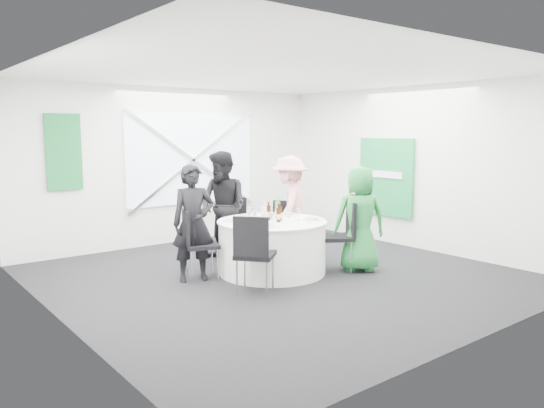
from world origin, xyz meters
TOP-DOWN VIEW (x-y plane):
  - floor at (0.00, 0.00)m, footprint 6.00×6.00m
  - ceiling at (0.00, 0.00)m, footprint 6.00×6.00m
  - wall_back at (0.00, 3.00)m, footprint 6.00×0.00m
  - wall_front at (0.00, -3.00)m, footprint 6.00×0.00m
  - wall_left at (-3.00, 0.00)m, footprint 0.00×6.00m
  - wall_right at (3.00, 0.00)m, footprint 0.00×6.00m
  - window_panel at (0.30, 2.96)m, footprint 2.60×0.03m
  - window_brace_a at (0.30, 2.92)m, footprint 2.63×0.05m
  - window_brace_b at (0.30, 2.92)m, footprint 2.63×0.05m
  - green_banner at (-2.00, 2.95)m, footprint 0.55×0.04m
  - green_sign at (2.94, 0.60)m, footprint 0.05×1.20m
  - banquet_table at (0.00, 0.20)m, footprint 1.56×1.56m
  - chair_back at (0.19, 1.32)m, footprint 0.50×0.50m
  - chair_back_left at (-1.04, 0.58)m, footprint 0.57×0.56m
  - chair_back_right at (0.78, 0.89)m, footprint 0.58×0.58m
  - chair_front_right at (0.87, -0.34)m, footprint 0.64×0.64m
  - chair_front_left at (-0.85, -0.51)m, footprint 0.65×0.65m
  - person_man_back_left at (-1.07, 0.56)m, footprint 0.67×0.54m
  - person_man_back at (-0.19, 1.19)m, footprint 0.61×0.91m
  - person_woman_pink at (0.90, 0.87)m, footprint 1.14×1.03m
  - person_woman_green at (1.07, -0.49)m, footprint 0.89×0.82m
  - plate_back at (-0.05, 0.71)m, footprint 0.28×0.28m
  - plate_back_left at (-0.47, 0.51)m, footprint 0.27×0.27m
  - plate_back_right at (0.49, 0.42)m, footprint 0.26×0.26m
  - plate_front_right at (0.46, -0.13)m, footprint 0.27×0.27m
  - plate_front_left at (-0.34, -0.20)m, footprint 0.26×0.26m
  - napkin at (-0.39, -0.19)m, footprint 0.19×0.14m
  - beer_bottle_a at (-0.15, 0.21)m, footprint 0.06×0.06m
  - beer_bottle_b at (0.01, 0.29)m, footprint 0.06×0.06m
  - beer_bottle_c at (0.11, 0.15)m, footprint 0.06×0.06m
  - beer_bottle_d at (-0.00, 0.05)m, footprint 0.06×0.06m
  - green_water_bottle at (0.16, 0.27)m, footprint 0.08×0.08m
  - clear_water_bottle at (-0.15, 0.19)m, footprint 0.08×0.08m
  - wine_glass_a at (-0.22, -0.08)m, footprint 0.07×0.07m
  - wine_glass_b at (0.14, 0.53)m, footprint 0.07×0.07m
  - wine_glass_c at (-0.33, 0.17)m, footprint 0.07×0.07m
  - wine_glass_d at (0.38, 0.29)m, footprint 0.07×0.07m
  - wine_glass_e at (-0.15, 0.51)m, footprint 0.07×0.07m
  - wine_glass_f at (-0.34, 0.29)m, footprint 0.07×0.07m
  - wine_glass_g at (0.31, -0.01)m, footprint 0.07×0.07m
  - fork_a at (-0.55, 0.02)m, footprint 0.10×0.13m
  - knife_a at (-0.35, -0.25)m, footprint 0.10×0.13m
  - fork_b at (-0.38, 0.63)m, footprint 0.09×0.14m
  - knife_b at (-0.56, 0.34)m, footprint 0.09×0.14m
  - fork_c at (0.55, 0.37)m, footprint 0.10×0.13m
  - knife_c at (0.39, 0.62)m, footprint 0.09×0.14m
  - fork_d at (0.30, -0.29)m, footprint 0.11×0.12m
  - knife_d at (0.55, 0.02)m, footprint 0.10×0.13m
  - fork_e at (0.11, 0.76)m, footprint 0.15×0.03m
  - knife_e at (-0.21, 0.74)m, footprint 0.15×0.03m

SIDE VIEW (x-z plane):
  - floor at x=0.00m, z-range 0.00..0.00m
  - banquet_table at x=0.00m, z-range 0.00..0.76m
  - chair_back_right at x=0.78m, z-range 0.08..0.98m
  - chair_back at x=0.19m, z-range 0.08..1.03m
  - chair_back_left at x=-1.04m, z-range 0.09..1.05m
  - chair_front_left at x=-0.85m, z-range 0.09..1.10m
  - chair_front_right at x=0.87m, z-range 0.09..1.11m
  - fork_a at x=-0.55m, z-range 0.76..0.77m
  - knife_a at x=-0.35m, z-range 0.76..0.77m
  - fork_b at x=-0.38m, z-range 0.76..0.77m
  - knife_b at x=-0.56m, z-range 0.76..0.77m
  - fork_c at x=0.55m, z-range 0.76..0.77m
  - knife_c at x=0.39m, z-range 0.76..0.77m
  - fork_d at x=0.30m, z-range 0.76..0.77m
  - knife_d at x=0.55m, z-range 0.76..0.77m
  - fork_e at x=0.11m, z-range 0.76..0.77m
  - knife_e at x=-0.21m, z-range 0.76..0.77m
  - person_woman_green at x=1.07m, z-range 0.00..1.53m
  - plate_back at x=-0.05m, z-range 0.76..0.77m
  - plate_back_left at x=-0.47m, z-range 0.76..0.77m
  - plate_front_left at x=-0.34m, z-range 0.76..0.77m
  - plate_front_right at x=0.46m, z-range 0.76..0.80m
  - plate_back_right at x=0.49m, z-range 0.76..0.80m
  - person_man_back_left at x=-1.07m, z-range 0.00..1.58m
  - napkin at x=-0.39m, z-range 0.78..0.82m
  - person_woman_pink at x=0.90m, z-range 0.00..1.64m
  - beer_bottle_c at x=0.11m, z-range 0.73..0.98m
  - beer_bottle_d at x=0.00m, z-range 0.73..0.99m
  - beer_bottle_a at x=-0.15m, z-range 0.73..0.99m
  - beer_bottle_b at x=0.01m, z-range 0.73..1.00m
  - person_man_back at x=-0.19m, z-range 0.00..1.73m
  - clear_water_bottle at x=-0.15m, z-range 0.73..1.02m
  - green_water_bottle at x=0.16m, z-range 0.73..1.04m
  - wine_glass_a at x=-0.22m, z-range 0.80..0.97m
  - wine_glass_b at x=0.14m, z-range 0.80..0.97m
  - wine_glass_c at x=-0.33m, z-range 0.80..0.97m
  - wine_glass_d at x=0.38m, z-range 0.80..0.97m
  - wine_glass_e at x=-0.15m, z-range 0.80..0.97m
  - wine_glass_f at x=-0.34m, z-range 0.80..0.97m
  - wine_glass_g at x=0.31m, z-range 0.80..0.97m
  - green_sign at x=2.94m, z-range 0.50..1.90m
  - wall_back at x=0.00m, z-range -1.60..4.40m
  - wall_front at x=0.00m, z-range -1.60..4.40m
  - wall_left at x=-3.00m, z-range -1.60..4.40m
  - wall_right at x=3.00m, z-range -1.60..4.40m
  - window_panel at x=0.30m, z-range 0.70..2.30m
  - window_brace_a at x=0.30m, z-range 0.58..2.42m
  - window_brace_b at x=0.30m, z-range 0.58..2.42m
  - green_banner at x=-2.00m, z-range 1.10..2.30m
  - ceiling at x=0.00m, z-range 2.80..2.80m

